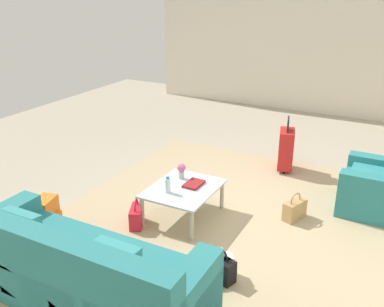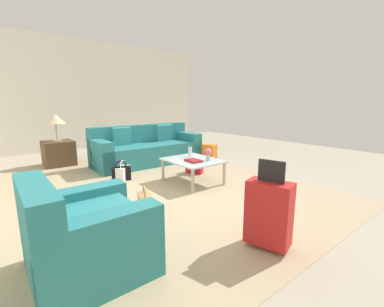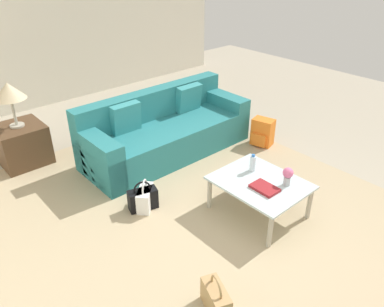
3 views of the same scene
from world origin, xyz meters
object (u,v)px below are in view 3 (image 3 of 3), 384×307
object	(u,v)px
backpack_orange	(262,133)
couch	(164,132)
handbag_tan	(216,299)
water_bottle	(253,163)
handbag_black	(143,199)
flower_vase	(288,175)
side_table	(22,144)
handbag_white	(145,197)
handbag_red	(251,173)
coffee_table	(260,185)
table_lamp	(9,92)
coffee_table_book	(265,188)

from	to	relation	value
backpack_orange	couch	bearing A→B (deg)	56.28
handbag_tan	couch	bearing A→B (deg)	-29.25
water_bottle	handbag_black	xyz separation A→B (m)	(0.69, 1.00, -0.37)
handbag_black	handbag_tan	size ratio (longest dim) A/B	1.00
flower_vase	side_table	size ratio (longest dim) A/B	0.34
couch	handbag_white	size ratio (longest dim) A/B	6.64
handbag_red	couch	bearing A→B (deg)	12.47
handbag_black	backpack_orange	bearing A→B (deg)	-87.23
coffee_table	table_lamp	distance (m)	3.24
water_bottle	flower_vase	xyz separation A→B (m)	(-0.42, -0.05, 0.03)
handbag_white	water_bottle	bearing A→B (deg)	-125.73
coffee_table_book	handbag_tan	bearing A→B (deg)	113.29
handbag_tan	coffee_table	bearing A→B (deg)	-64.32
flower_vase	handbag_red	world-z (taller)	flower_vase
backpack_orange	handbag_white	bearing A→B (deg)	92.74
table_lamp	coffee_table_book	bearing A→B (deg)	-154.07
couch	handbag_black	bearing A→B (deg)	132.05
handbag_red	backpack_orange	distance (m)	1.05
coffee_table_book	table_lamp	bearing A→B (deg)	26.91
water_bottle	handbag_black	size ratio (longest dim) A/B	0.57
handbag_white	handbag_tan	size ratio (longest dim) A/B	1.00
flower_vase	table_lamp	world-z (taller)	table_lamp
coffee_table_book	handbag_red	bearing A→B (deg)	-39.27
handbag_white	handbag_tan	xyz separation A→B (m)	(-1.49, 0.37, 0.00)
coffee_table	backpack_orange	bearing A→B (deg)	-52.29
water_bottle	table_lamp	xyz separation A→B (m)	(2.60, 1.60, 0.50)
side_table	handbag_black	bearing A→B (deg)	-162.49
side_table	handbag_red	world-z (taller)	side_table
coffee_table	backpack_orange	world-z (taller)	coffee_table
handbag_black	coffee_table	bearing A→B (deg)	-134.79
coffee_table_book	flower_vase	bearing A→B (deg)	-112.52
water_bottle	side_table	size ratio (longest dim) A/B	0.34
side_table	backpack_orange	xyz separation A→B (m)	(-1.80, -2.79, -0.07)
coffee_table	backpack_orange	size ratio (longest dim) A/B	2.34
handbag_black	handbag_tan	distance (m)	1.52
couch	coffee_table	size ratio (longest dim) A/B	2.54
coffee_table	flower_vase	size ratio (longest dim) A/B	4.56
handbag_white	handbag_red	distance (m)	1.34
handbag_red	side_table	bearing A→B (deg)	38.86
coffee_table_book	handbag_tan	xyz separation A→B (m)	(-0.47, 1.16, -0.29)
water_bottle	table_lamp	bearing A→B (deg)	31.61
coffee_table_book	table_lamp	size ratio (longest dim) A/B	0.48
coffee_table	water_bottle	xyz separation A→B (m)	(0.20, -0.10, 0.14)
flower_vase	handbag_black	xyz separation A→B (m)	(1.11, 1.05, -0.40)
handbag_white	side_table	bearing A→B (deg)	18.43
handbag_tan	side_table	bearing A→B (deg)	4.44
side_table	handbag_red	distance (m)	3.03
flower_vase	coffee_table	bearing A→B (deg)	34.29
water_bottle	coffee_table_book	world-z (taller)	water_bottle
couch	coffee_table	xyz separation A→B (m)	(-1.79, 0.10, 0.06)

